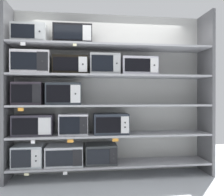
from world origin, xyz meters
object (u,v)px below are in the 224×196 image
object	(u,v)px
microwave_11	(138,67)
microwave_0	(29,155)
microwave_7	(64,94)
microwave_10	(105,65)
microwave_9	(71,66)
microwave_5	(111,123)
microwave_8	(32,63)
microwave_13	(73,36)
microwave_1	(65,155)
microwave_3	(34,125)
microwave_4	(74,124)
microwave_12	(31,35)
microwave_2	(101,153)
microwave_6	(28,94)

from	to	relation	value
microwave_11	microwave_0	bearing A→B (deg)	-179.99
microwave_7	microwave_10	size ratio (longest dim) A/B	1.12
microwave_7	microwave_9	distance (m)	0.45
microwave_5	microwave_0	bearing A→B (deg)	-179.99
microwave_8	microwave_13	distance (m)	0.75
microwave_0	microwave_1	xyz separation A→B (m)	(0.53, 0.00, -0.01)
microwave_3	microwave_4	size ratio (longest dim) A/B	1.33
microwave_12	microwave_13	bearing A→B (deg)	-0.00
microwave_5	microwave_11	xyz separation A→B (m)	(0.44, 0.00, 0.90)
microwave_2	microwave_6	size ratio (longest dim) A/B	1.11
microwave_6	microwave_11	bearing A→B (deg)	0.01
microwave_12	microwave_4	bearing A→B (deg)	-0.03
microwave_5	microwave_2	bearing A→B (deg)	-179.98
microwave_11	microwave_13	bearing A→B (deg)	-179.99
microwave_1	microwave_7	world-z (taller)	microwave_7
microwave_8	microwave_1	bearing A→B (deg)	-0.01
microwave_0	microwave_12	bearing A→B (deg)	0.64
microwave_13	microwave_12	bearing A→B (deg)	180.00
microwave_6	microwave_8	size ratio (longest dim) A/B	0.79
microwave_5	microwave_10	xyz separation A→B (m)	(-0.10, -0.00, 0.92)
microwave_1	microwave_3	xyz separation A→B (m)	(-0.46, 0.00, 0.47)
microwave_2	microwave_12	bearing A→B (deg)	179.99
microwave_0	microwave_11	world-z (taller)	microwave_11
microwave_8	microwave_12	world-z (taller)	microwave_12
microwave_2	microwave_7	bearing A→B (deg)	-180.00
microwave_10	microwave_0	bearing A→B (deg)	-179.99
microwave_2	microwave_3	distance (m)	1.12
microwave_1	microwave_4	bearing A→B (deg)	-0.10
microwave_2	microwave_4	bearing A→B (deg)	-179.97
microwave_2	microwave_3	size ratio (longest dim) A/B	0.83
microwave_9	microwave_13	xyz separation A→B (m)	(0.04, -0.00, 0.46)
microwave_0	microwave_2	world-z (taller)	microwave_0
microwave_2	microwave_11	world-z (taller)	microwave_11
microwave_2	microwave_8	distance (m)	1.74
microwave_4	microwave_8	bearing A→B (deg)	179.97
microwave_7	microwave_12	xyz separation A→B (m)	(-0.50, 0.00, 0.89)
microwave_11	microwave_13	distance (m)	1.13
microwave_2	microwave_6	bearing A→B (deg)	-180.00
microwave_2	microwave_12	xyz separation A→B (m)	(-1.06, 0.00, 1.83)
microwave_2	microwave_11	distance (m)	1.50
microwave_8	microwave_11	world-z (taller)	microwave_8
microwave_2	microwave_4	world-z (taller)	microwave_4
microwave_8	microwave_10	bearing A→B (deg)	-0.00
microwave_1	microwave_12	size ratio (longest dim) A/B	1.12
microwave_5	microwave_10	size ratio (longest dim) A/B	1.16
microwave_4	microwave_12	size ratio (longest dim) A/B	0.88
microwave_6	microwave_11	size ratio (longest dim) A/B	0.78
microwave_12	microwave_1	bearing A→B (deg)	-0.01
microwave_7	microwave_3	bearing A→B (deg)	179.99
microwave_4	microwave_2	bearing A→B (deg)	0.03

